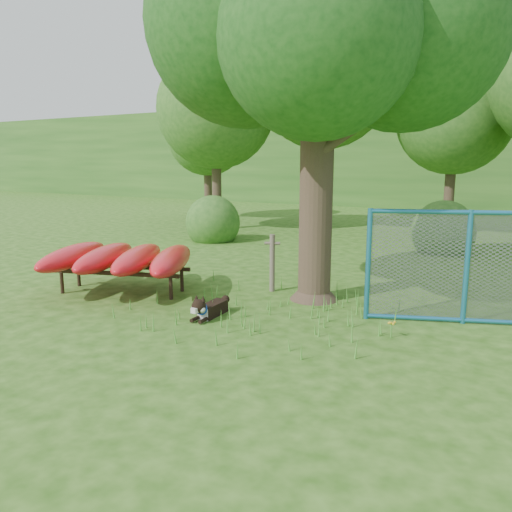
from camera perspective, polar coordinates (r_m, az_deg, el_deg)
The scene contains 14 objects.
ground at distance 7.87m, azimuth -5.63°, elevation -8.47°, with size 80.00×80.00×0.00m, color #245010.
oak_tree at distance 9.65m, azimuth 7.18°, elevation 25.91°, with size 6.17×5.40×7.68m.
wooden_post at distance 10.00m, azimuth 1.87°, elevation -0.62°, with size 0.31×0.18×1.16m.
kayak_rack at distance 10.24m, azimuth -15.16°, elevation -0.23°, with size 3.68×3.30×0.91m.
husky_dog at distance 8.43m, azimuth -5.48°, elevation -5.99°, with size 0.28×1.03×0.46m.
fence_section at distance 8.61m, azimuth 22.95°, elevation -1.22°, with size 2.99×1.16×3.07m.
wildflower_clump at distance 7.72m, azimuth 15.24°, elevation -7.54°, with size 0.12×0.11×0.26m.
bg_tree_a at distance 19.45m, azimuth -4.64°, elevation 16.31°, with size 4.40×4.40×6.70m.
bg_tree_b at distance 19.72m, azimuth 7.80°, elevation 19.47°, with size 5.20×5.20×8.22m.
bg_tree_c at distance 19.33m, azimuth 21.75°, elevation 14.52°, with size 4.00×4.00×6.12m.
bg_tree_f at distance 23.27m, azimuth -5.61°, elevation 13.50°, with size 3.60×3.60×5.55m.
shrub_left at distance 16.65m, azimuth -4.94°, elevation 1.77°, with size 1.80×1.80×1.80m, color #2C5C1E.
shrub_mid at distance 15.45m, azimuth 20.46°, elevation 0.43°, with size 1.80×1.80×1.80m, color #2C5C1E.
wooded_hillside at distance 34.34m, azimuth 22.66°, elevation 10.61°, with size 80.00×12.00×6.00m, color #2C5C1E.
Camera 1 is at (4.30, -6.06, 2.58)m, focal length 35.00 mm.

